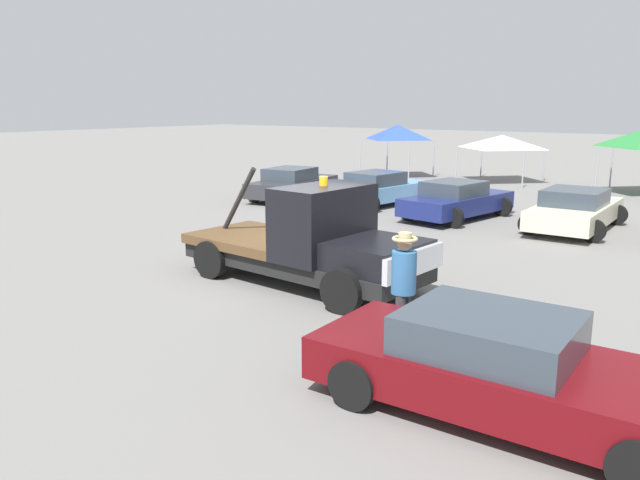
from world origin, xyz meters
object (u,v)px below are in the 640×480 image
Objects in this scene: parked_car_cream at (575,210)px; canopy_tent_blue at (398,132)px; parked_car_charcoal at (292,184)px; canopy_tent_white at (502,142)px; parked_car_navy at (456,200)px; foreground_car at (502,368)px; person_near_truck at (404,279)px; tow_truck at (314,244)px; parked_car_skyblue at (378,189)px.

canopy_tent_blue is at bearing 50.36° from parked_car_cream.
canopy_tent_blue is (-11.72, 9.72, 1.80)m from parked_car_cream.
canopy_tent_white is at bearing -32.07° from parked_car_charcoal.
parked_car_navy is at bearing -99.36° from parked_car_charcoal.
canopy_tent_blue is at bearing 120.76° from foreground_car.
parked_car_cream is at bearing -96.19° from person_near_truck.
parked_car_charcoal is at bearing 135.02° from tow_truck.
parked_car_navy is (-4.06, 11.54, -0.48)m from person_near_truck.
foreground_car is 2.66m from person_near_truck.
tow_truck is 1.73× the size of canopy_tent_white.
tow_truck is 9.64m from parked_car_navy.
parked_car_skyblue is 7.70m from parked_car_cream.
foreground_car is 1.03× the size of parked_car_charcoal.
tow_truck reaches higher than person_near_truck.
parked_car_navy is 12.83m from canopy_tent_blue.
parked_car_cream is at bearing 77.54° from tow_truck.
foreground_car is at bearing -135.77° from parked_car_skyblue.
person_near_truck is at bearing -26.09° from tow_truck.
parked_car_cream is at bearing -97.06° from parked_car_charcoal.
tow_truck is 12.96m from parked_car_charcoal.
parked_car_charcoal is at bearing 109.35° from parked_car_skyblue.
parked_car_skyblue is 1.41× the size of canopy_tent_white.
person_near_truck is 23.68m from canopy_tent_white.
canopy_tent_white is (1.31, 10.19, 1.41)m from parked_car_skyblue.
person_near_truck is 12.24m from parked_car_navy.
tow_truck is at bearing 147.52° from foreground_car.
parked_car_skyblue is (-7.81, 12.56, -0.48)m from person_near_truck.
foreground_car and parked_car_cream have the same top height.
parked_car_skyblue is 10.03m from canopy_tent_blue.
tow_truck is 2.00× the size of canopy_tent_blue.
parked_car_navy is at bearing 115.06° from foreground_car.
tow_truck is 1.25× the size of parked_car_navy.
foreground_car is 17.19m from parked_car_skyblue.
foreground_car is 13.46m from parked_car_cream.
canopy_tent_white reaches higher than parked_car_navy.
parked_car_cream is 15.33m from canopy_tent_blue.
foreground_car is 27.00m from canopy_tent_blue.
person_near_truck is (3.24, -1.94, 0.17)m from tow_truck.
foreground_car is (5.43, -3.36, -0.31)m from tow_truck.
parked_car_skyblue is at bearing 84.61° from parked_car_navy.
parked_car_cream is 1.40× the size of canopy_tent_white.
canopy_tent_blue reaches higher than parked_car_navy.
parked_car_skyblue is at bearing -97.35° from canopy_tent_white.
canopy_tent_blue is (-0.28, 9.71, 1.80)m from parked_car_charcoal.
parked_car_navy is 1.60× the size of canopy_tent_blue.
tow_truck reaches higher than parked_car_skyblue.
canopy_tent_blue reaches higher than parked_car_charcoal.
canopy_tent_blue reaches higher than parked_car_skyblue.
tow_truck is 6.39m from foreground_car.
person_near_truck is at bearing -139.48° from parked_car_skyblue.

